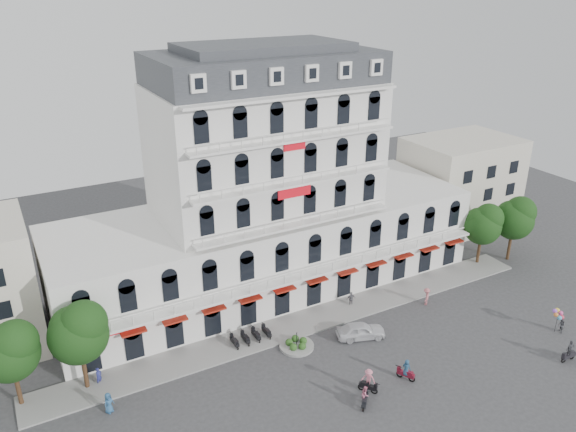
# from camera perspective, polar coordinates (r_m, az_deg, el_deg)

# --- Properties ---
(ground) EXTENTS (120.00, 120.00, 0.00)m
(ground) POSITION_cam_1_polar(r_m,az_deg,el_deg) (50.53, 7.45, -15.63)
(ground) COLOR #38383A
(ground) RESTS_ON ground
(sidewalk) EXTENTS (53.00, 4.00, 0.16)m
(sidewalk) POSITION_cam_1_polar(r_m,az_deg,el_deg) (56.48, 2.05, -10.64)
(sidewalk) COLOR gray
(sidewalk) RESTS_ON ground
(main_building) EXTENTS (45.00, 15.00, 25.80)m
(main_building) POSITION_cam_1_polar(r_m,az_deg,el_deg) (58.91, -2.27, 1.71)
(main_building) COLOR silver
(main_building) RESTS_ON ground
(flank_building_east) EXTENTS (14.00, 10.00, 12.00)m
(flank_building_east) POSITION_cam_1_polar(r_m,az_deg,el_deg) (78.82, 17.02, 3.26)
(flank_building_east) COLOR beige
(flank_building_east) RESTS_ON ground
(traffic_island) EXTENTS (3.20, 3.20, 1.60)m
(traffic_island) POSITION_cam_1_polar(r_m,az_deg,el_deg) (53.02, 0.88, -12.94)
(traffic_island) COLOR gray
(traffic_island) RESTS_ON ground
(parked_scooter_row) EXTENTS (4.40, 1.80, 1.10)m
(parked_scooter_row) POSITION_cam_1_polar(r_m,az_deg,el_deg) (53.96, -3.79, -12.61)
(parked_scooter_row) COLOR black
(parked_scooter_row) RESTS_ON ground
(tree_west_outer) EXTENTS (4.50, 4.48, 7.76)m
(tree_west_outer) POSITION_cam_1_polar(r_m,az_deg,el_deg) (48.80, -26.43, -12.02)
(tree_west_outer) COLOR #382314
(tree_west_outer) RESTS_ON ground
(tree_west_inner) EXTENTS (4.76, 4.76, 8.25)m
(tree_west_inner) POSITION_cam_1_polar(r_m,az_deg,el_deg) (48.28, -20.51, -10.84)
(tree_west_inner) COLOR #382314
(tree_west_inner) RESTS_ON ground
(tree_east_inner) EXTENTS (4.40, 4.37, 7.57)m
(tree_east_inner) POSITION_cam_1_polar(r_m,az_deg,el_deg) (68.69, 19.23, -0.69)
(tree_east_inner) COLOR #382314
(tree_east_inner) RESTS_ON ground
(tree_east_outer) EXTENTS (4.65, 4.65, 8.05)m
(tree_east_outer) POSITION_cam_1_polar(r_m,az_deg,el_deg) (70.87, 22.05, -0.08)
(tree_east_outer) COLOR #382314
(tree_east_outer) RESTS_ON ground
(parked_car) EXTENTS (4.94, 3.26, 1.56)m
(parked_car) POSITION_cam_1_polar(r_m,az_deg,el_deg) (54.36, 7.41, -11.46)
(parked_car) COLOR silver
(parked_car) RESTS_ON ground
(rider_southwest) EXTENTS (1.31, 1.31, 1.95)m
(rider_southwest) POSITION_cam_1_polar(r_m,az_deg,el_deg) (46.94, 7.84, -17.69)
(rider_southwest) COLOR black
(rider_southwest) RESTS_ON ground
(rider_east) EXTENTS (1.02, 1.55, 1.99)m
(rider_east) POSITION_cam_1_polar(r_m,az_deg,el_deg) (50.03, 11.92, -15.05)
(rider_east) COLOR maroon
(rider_east) RESTS_ON ground
(rider_northeast) EXTENTS (1.70, 0.44, 2.16)m
(rider_northeast) POSITION_cam_1_polar(r_m,az_deg,el_deg) (56.69, 26.71, -12.15)
(rider_northeast) COLOR #242228
(rider_northeast) RESTS_ON ground
(rider_center) EXTENTS (1.24, 1.41, 2.26)m
(rider_center) POSITION_cam_1_polar(r_m,az_deg,el_deg) (48.10, 8.16, -16.17)
(rider_center) COLOR black
(rider_center) RESTS_ON ground
(pedestrian_left) EXTENTS (1.05, 0.96, 1.80)m
(pedestrian_left) POSITION_cam_1_polar(r_m,az_deg,el_deg) (48.16, -17.76, -17.63)
(pedestrian_left) COLOR #2B5682
(pedestrian_left) RESTS_ON ground
(pedestrian_mid) EXTENTS (1.00, 0.62, 1.58)m
(pedestrian_mid) POSITION_cam_1_polar(r_m,az_deg,el_deg) (59.00, 6.43, -8.35)
(pedestrian_mid) COLOR slate
(pedestrian_mid) RESTS_ON ground
(pedestrian_right) EXTENTS (1.38, 1.35, 1.90)m
(pedestrian_right) POSITION_cam_1_polar(r_m,az_deg,el_deg) (60.45, 13.88, -7.94)
(pedestrian_right) COLOR #C1666E
(pedestrian_right) RESTS_ON ground
(pedestrian_far) EXTENTS (0.70, 0.66, 1.62)m
(pedestrian_far) POSITION_cam_1_polar(r_m,az_deg,el_deg) (51.14, -18.66, -15.16)
(pedestrian_far) COLOR navy
(pedestrian_far) RESTS_ON ground
(balloon_vendor) EXTENTS (1.36, 1.26, 2.45)m
(balloon_vendor) POSITION_cam_1_polar(r_m,az_deg,el_deg) (60.24, 25.90, -9.51)
(balloon_vendor) COLOR #5B5C63
(balloon_vendor) RESTS_ON ground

